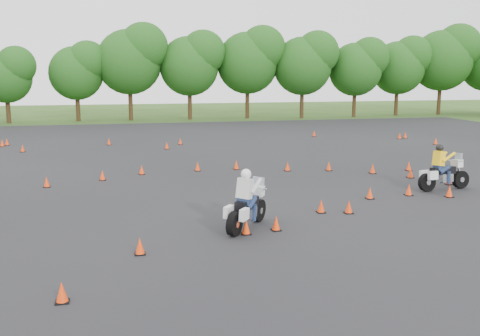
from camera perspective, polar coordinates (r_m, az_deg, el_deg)
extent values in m
plane|color=#2D5119|center=(17.87, 2.83, -6.01)|extent=(140.00, 140.00, 0.00)
plane|color=black|center=(23.53, -1.07, -2.02)|extent=(62.00, 62.00, 0.00)
cone|color=#FC3B0A|center=(26.76, 17.73, -0.53)|extent=(0.26, 0.26, 0.45)
cone|color=#FC3B0A|center=(39.69, 20.15, 2.69)|extent=(0.26, 0.26, 0.45)
cone|color=#FC3B0A|center=(27.36, -4.55, 0.15)|extent=(0.26, 0.26, 0.45)
cone|color=#FC3B0A|center=(25.74, -14.47, -0.78)|extent=(0.26, 0.26, 0.45)
cone|color=#FC3B0A|center=(26.78, -10.45, -0.20)|extent=(0.26, 0.26, 0.45)
cone|color=#FC3B0A|center=(19.52, 11.53, -4.11)|extent=(0.26, 0.26, 0.45)
cone|color=#FC3B0A|center=(35.40, -7.81, 2.38)|extent=(0.26, 0.26, 0.45)
cone|color=#FC3B0A|center=(23.16, 21.43, -2.37)|extent=(0.26, 0.26, 0.45)
cone|color=#FC3B0A|center=(27.39, 5.09, 0.16)|extent=(0.26, 0.26, 0.45)
cone|color=#FC3B0A|center=(36.47, -22.18, 1.95)|extent=(0.26, 0.26, 0.45)
cone|color=#FC3B0A|center=(27.42, 13.97, -0.09)|extent=(0.26, 0.26, 0.45)
cone|color=#FC3B0A|center=(38.18, -13.81, 2.75)|extent=(0.26, 0.26, 0.45)
cone|color=#FC3B0A|center=(27.13, 20.40, -0.55)|extent=(0.26, 0.26, 0.45)
cone|color=#FC3B0A|center=(12.61, -18.47, -12.50)|extent=(0.26, 0.26, 0.45)
cone|color=#FC3B0A|center=(40.20, -23.61, 2.55)|extent=(0.26, 0.26, 0.45)
cone|color=#FC3B0A|center=(19.43, 8.65, -4.09)|extent=(0.26, 0.26, 0.45)
cone|color=#FC3B0A|center=(39.71, -24.03, 2.44)|extent=(0.26, 0.26, 0.45)
cone|color=#FC3B0A|center=(24.92, -19.93, -1.42)|extent=(0.26, 0.26, 0.45)
cone|color=#FC3B0A|center=(22.93, 17.57, -2.25)|extent=(0.26, 0.26, 0.45)
cone|color=#FC3B0A|center=(42.40, 7.91, 3.66)|extent=(0.26, 0.26, 0.45)
cone|color=#FC3B0A|center=(42.17, 16.66, 3.29)|extent=(0.26, 0.26, 0.45)
cone|color=#FC3B0A|center=(17.14, 3.88, -5.93)|extent=(0.26, 0.26, 0.45)
cone|color=#FC3B0A|center=(21.91, 13.69, -2.63)|extent=(0.26, 0.26, 0.45)
cone|color=#FC3B0A|center=(16.71, 0.65, -6.33)|extent=(0.26, 0.26, 0.45)
cone|color=#FC3B0A|center=(28.68, 17.56, 0.17)|extent=(0.26, 0.26, 0.45)
cone|color=#FC3B0A|center=(25.73, 21.42, -1.17)|extent=(0.26, 0.26, 0.45)
cone|color=#FC3B0A|center=(27.72, -0.40, 0.32)|extent=(0.26, 0.26, 0.45)
cone|color=#FC3B0A|center=(42.85, 17.22, 3.37)|extent=(0.26, 0.26, 0.45)
cone|color=#FC3B0A|center=(27.72, 9.45, 0.18)|extent=(0.26, 0.26, 0.45)
cone|color=#FC3B0A|center=(37.49, -6.39, 2.85)|extent=(0.26, 0.26, 0.45)
cone|color=#FC3B0A|center=(15.19, -10.64, -8.23)|extent=(0.26, 0.26, 0.45)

